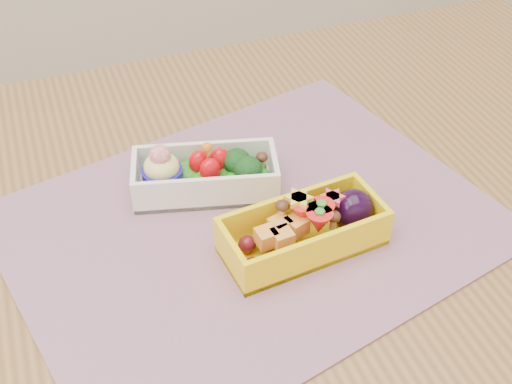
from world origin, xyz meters
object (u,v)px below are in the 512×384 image
object	(u,v)px
table	(258,290)
placemat	(251,223)
bento_yellow	(307,229)
bento_white	(205,175)

from	to	relation	value
table	placemat	bearing A→B (deg)	114.43
table	placemat	xyz separation A→B (m)	(-0.00, 0.01, 0.10)
placemat	bento_yellow	distance (m)	0.07
table	placemat	world-z (taller)	placemat
placemat	bento_yellow	bearing A→B (deg)	-51.94
bento_white	bento_yellow	size ratio (longest dim) A/B	1.00
table	bento_yellow	bearing A→B (deg)	-49.51
placemat	bento_white	xyz separation A→B (m)	(-0.03, 0.07, 0.02)
table	bento_yellow	world-z (taller)	bento_yellow
placemat	bento_yellow	size ratio (longest dim) A/B	2.87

